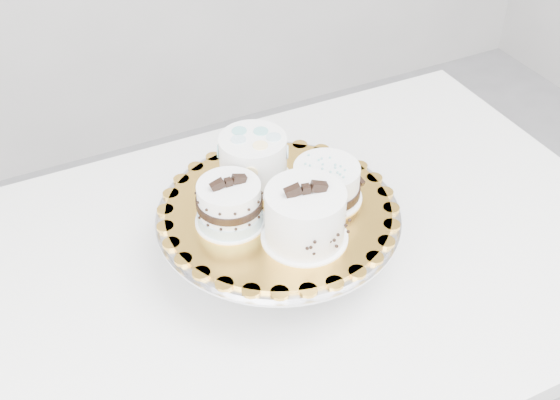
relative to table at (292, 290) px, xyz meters
name	(u,v)px	position (x,y,z in m)	size (l,w,h in m)	color
table	(292,290)	(0.00, 0.00, 0.00)	(1.14, 0.76, 0.75)	silver
cake_stand	(278,226)	(-0.03, 0.00, 0.15)	(0.37, 0.37, 0.10)	gray
cake_board	(278,209)	(-0.03, 0.00, 0.19)	(0.34, 0.34, 0.00)	gold
cake_swirl	(305,217)	(-0.02, -0.08, 0.23)	(0.13, 0.13, 0.10)	white
cake_banded	(230,205)	(-0.10, 0.00, 0.22)	(0.10, 0.10, 0.08)	white
cake_dots	(253,158)	(-0.03, 0.08, 0.23)	(0.14, 0.14, 0.08)	white
cake_ribbon	(327,183)	(0.05, -0.01, 0.22)	(0.12, 0.12, 0.06)	white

